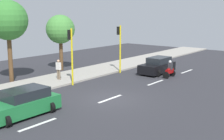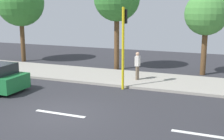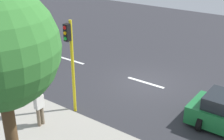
{
  "view_description": "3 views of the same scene",
  "coord_description": "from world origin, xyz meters",
  "px_view_note": "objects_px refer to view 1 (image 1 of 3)",
  "views": [
    {
      "loc": [
        -12.25,
        15.29,
        5.81
      ],
      "look_at": [
        0.71,
        -1.1,
        1.73
      ],
      "focal_mm": 48.54,
      "sensor_mm": 36.0,
      "label": 1
    },
    {
      "loc": [
        -10.72,
        -6.68,
        4.54
      ],
      "look_at": [
        1.89,
        -1.66,
        1.69
      ],
      "focal_mm": 48.89,
      "sensor_mm": 36.0,
      "label": 2
    },
    {
      "loc": [
        13.71,
        7.65,
        7.58
      ],
      "look_at": [
        1.91,
        -1.03,
        1.21
      ],
      "focal_mm": 47.58,
      "sensor_mm": 36.0,
      "label": 3
    }
  ],
  "objects_px": {
    "traffic_light_midblock": "(119,42)",
    "motorcycle": "(169,70)",
    "car_black": "(157,66)",
    "traffic_light_corner": "(71,49)",
    "car_green": "(21,103)",
    "pedestrian_near_signal": "(59,69)",
    "street_tree_south": "(60,30)",
    "street_tree_north": "(8,21)"
  },
  "relations": [
    {
      "from": "car_green",
      "to": "traffic_light_corner",
      "type": "distance_m",
      "value": 7.79
    },
    {
      "from": "car_green",
      "to": "car_black",
      "type": "distance_m",
      "value": 15.14
    },
    {
      "from": "pedestrian_near_signal",
      "to": "street_tree_south",
      "type": "distance_m",
      "value": 5.8
    },
    {
      "from": "street_tree_south",
      "to": "traffic_light_corner",
      "type": "bearing_deg",
      "value": 144.78
    },
    {
      "from": "traffic_light_corner",
      "to": "motorcycle",
      "type": "bearing_deg",
      "value": -122.96
    },
    {
      "from": "pedestrian_near_signal",
      "to": "street_tree_south",
      "type": "height_order",
      "value": "street_tree_south"
    },
    {
      "from": "car_green",
      "to": "car_black",
      "type": "bearing_deg",
      "value": -89.99
    },
    {
      "from": "traffic_light_midblock",
      "to": "street_tree_south",
      "type": "xyz_separation_m",
      "value": [
        5.34,
        2.53,
        1.09
      ]
    },
    {
      "from": "car_black",
      "to": "traffic_light_midblock",
      "type": "height_order",
      "value": "traffic_light_midblock"
    },
    {
      "from": "street_tree_south",
      "to": "pedestrian_near_signal",
      "type": "bearing_deg",
      "value": 135.06
    },
    {
      "from": "street_tree_north",
      "to": "car_black",
      "type": "bearing_deg",
      "value": -126.66
    },
    {
      "from": "traffic_light_corner",
      "to": "traffic_light_midblock",
      "type": "relative_size",
      "value": 1.0
    },
    {
      "from": "car_green",
      "to": "pedestrian_near_signal",
      "type": "bearing_deg",
      "value": -55.75
    },
    {
      "from": "pedestrian_near_signal",
      "to": "street_tree_south",
      "type": "xyz_separation_m",
      "value": [
        3.53,
        -3.52,
        2.96
      ]
    },
    {
      "from": "traffic_light_midblock",
      "to": "street_tree_north",
      "type": "bearing_deg",
      "value": 60.39
    },
    {
      "from": "motorcycle",
      "to": "street_tree_south",
      "type": "distance_m",
      "value": 11.25
    },
    {
      "from": "motorcycle",
      "to": "pedestrian_near_signal",
      "type": "relative_size",
      "value": 0.91
    },
    {
      "from": "traffic_light_corner",
      "to": "street_tree_north",
      "type": "distance_m",
      "value": 5.77
    },
    {
      "from": "traffic_light_corner",
      "to": "street_tree_south",
      "type": "distance_m",
      "value": 6.63
    },
    {
      "from": "car_black",
      "to": "traffic_light_corner",
      "type": "relative_size",
      "value": 0.9
    },
    {
      "from": "car_green",
      "to": "street_tree_north",
      "type": "relative_size",
      "value": 0.65
    },
    {
      "from": "car_green",
      "to": "motorcycle",
      "type": "height_order",
      "value": "motorcycle"
    },
    {
      "from": "car_black",
      "to": "traffic_light_corner",
      "type": "distance_m",
      "value": 9.11
    },
    {
      "from": "motorcycle",
      "to": "traffic_light_corner",
      "type": "bearing_deg",
      "value": 57.04
    },
    {
      "from": "car_black",
      "to": "motorcycle",
      "type": "bearing_deg",
      "value": 151.81
    },
    {
      "from": "motorcycle",
      "to": "street_tree_north",
      "type": "xyz_separation_m",
      "value": [
        9.64,
        9.63,
        4.4
      ]
    },
    {
      "from": "pedestrian_near_signal",
      "to": "traffic_light_corner",
      "type": "bearing_deg",
      "value": 172.13
    },
    {
      "from": "motorcycle",
      "to": "traffic_light_corner",
      "type": "relative_size",
      "value": 0.34
    },
    {
      "from": "pedestrian_near_signal",
      "to": "traffic_light_corner",
      "type": "xyz_separation_m",
      "value": [
        -1.82,
        0.25,
        1.87
      ]
    },
    {
      "from": "street_tree_south",
      "to": "motorcycle",
      "type": "bearing_deg",
      "value": -160.46
    },
    {
      "from": "motorcycle",
      "to": "traffic_light_midblock",
      "type": "relative_size",
      "value": 0.34
    },
    {
      "from": "pedestrian_near_signal",
      "to": "street_tree_north",
      "type": "height_order",
      "value": "street_tree_north"
    },
    {
      "from": "traffic_light_midblock",
      "to": "street_tree_north",
      "type": "height_order",
      "value": "street_tree_north"
    },
    {
      "from": "street_tree_north",
      "to": "street_tree_south",
      "type": "distance_m",
      "value": 6.14
    },
    {
      "from": "traffic_light_midblock",
      "to": "motorcycle",
      "type": "bearing_deg",
      "value": -167.46
    },
    {
      "from": "motorcycle",
      "to": "street_tree_north",
      "type": "height_order",
      "value": "street_tree_north"
    },
    {
      "from": "car_green",
      "to": "traffic_light_midblock",
      "type": "xyz_separation_m",
      "value": [
        3.01,
        -13.13,
        2.22
      ]
    },
    {
      "from": "car_green",
      "to": "traffic_light_midblock",
      "type": "distance_m",
      "value": 13.65
    },
    {
      "from": "traffic_light_midblock",
      "to": "pedestrian_near_signal",
      "type": "bearing_deg",
      "value": 73.3
    },
    {
      "from": "pedestrian_near_signal",
      "to": "motorcycle",
      "type": "bearing_deg",
      "value": -132.81
    },
    {
      "from": "car_green",
      "to": "pedestrian_near_signal",
      "type": "xyz_separation_m",
      "value": [
        4.82,
        -7.08,
        0.35
      ]
    },
    {
      "from": "car_green",
      "to": "street_tree_north",
      "type": "xyz_separation_m",
      "value": [
        7.87,
        -4.57,
        4.33
      ]
    }
  ]
}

